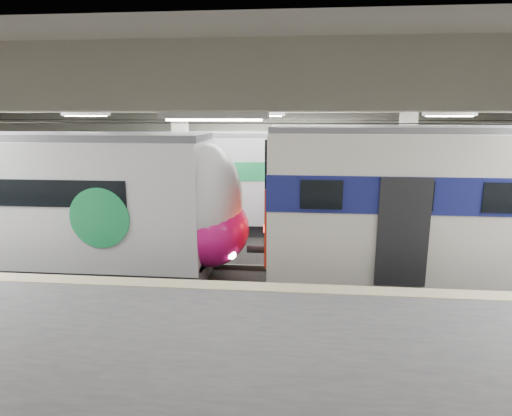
# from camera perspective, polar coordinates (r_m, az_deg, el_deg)

# --- Properties ---
(station_hall) EXTENTS (36.00, 24.00, 5.75)m
(station_hall) POSITION_cam_1_polar(r_m,az_deg,el_deg) (10.81, -1.08, 3.29)
(station_hall) COLOR black
(station_hall) RESTS_ON ground
(modern_emu) EXTENTS (13.58, 2.81, 4.39)m
(modern_emu) POSITION_cam_1_polar(r_m,az_deg,el_deg) (14.77, -25.72, 0.28)
(modern_emu) COLOR silver
(modern_emu) RESTS_ON ground
(far_train) EXTENTS (13.15, 3.21, 4.20)m
(far_train) POSITION_cam_1_polar(r_m,az_deg,el_deg) (18.49, -7.07, 3.72)
(far_train) COLOR silver
(far_train) RESTS_ON ground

